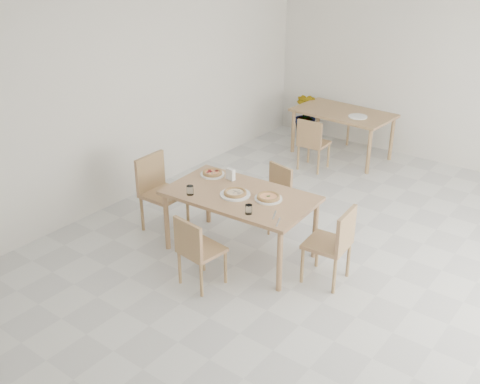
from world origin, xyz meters
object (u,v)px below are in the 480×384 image
Objects in this scene: main_table at (240,200)px; napkin_holder at (230,175)px; chair_south at (196,248)px; plate_empty at (358,117)px; pizza_mushroom at (235,193)px; plate_mushroom at (235,194)px; chair_north at (274,192)px; chair_west at (158,187)px; potted_plant at (307,116)px; chair_east at (335,241)px; plate_pepperoni at (212,174)px; chair_back_n at (365,113)px; tumbler_b at (249,209)px; tumbler_a at (190,190)px; pizza_pepperoni at (212,173)px; second_table at (343,116)px; chair_back_s at (312,141)px; pizza_margherita at (268,197)px; plate_margherita at (268,199)px.

napkin_holder is (-0.31, 0.23, 0.14)m from main_table.
plate_empty is at bearing -79.35° from chair_south.
plate_mushroom is at bearing 180.00° from pizza_mushroom.
chair_north is 2.65× the size of plate_empty.
chair_west reaches higher than main_table.
chair_west is (-1.09, -0.92, 0.09)m from chair_north.
pizza_mushroom is 4.07m from potted_plant.
chair_east is 4.43m from potted_plant.
chair_south is at bearing -60.90° from napkin_holder.
chair_north is at bearing 50.66° from plate_pepperoni.
chair_south is 5.05m from chair_back_n.
tumbler_b is at bearing -29.63° from napkin_holder.
plate_mushroom reaches higher than main_table.
tumbler_b is (0.78, 0.03, -0.00)m from tumbler_a.
pizza_pepperoni is (-0.55, 0.27, 0.02)m from plate_mushroom.
pizza_mushroom is (0.06, -0.87, 0.33)m from chair_north.
pizza_mushroom reaches higher than second_table.
chair_back_s reaches higher than chair_north.
chair_west reaches higher than tumbler_a.
potted_plant reaches higher than pizza_pepperoni.
chair_north is 1.43m from chair_west.
chair_north is (-0.14, 1.61, -0.02)m from chair_south.
second_table is at bearing 98.34° from pizza_mushroom.
pizza_pepperoni reaches higher than second_table.
plate_empty is (-0.22, 3.29, 0.08)m from main_table.
chair_south is 8.18× the size of tumbler_b.
tumbler_b reaches higher than plate_empty.
chair_south is 0.88× the size of chair_back_n.
chair_west reaches higher than chair_back_n.
chair_north is 2.29× the size of pizza_margherita.
chair_east is 3.20× the size of pizza_pepperoni.
potted_plant is at bearing -162.09° from chair_back_n.
tumbler_a reaches higher than plate_margherita.
chair_back_s is 0.90× the size of chair_back_n.
main_table is at bearing 38.45° from tumbler_a.
chair_west is 3.58m from second_table.
chair_west is 1.17m from pizza_mushroom.
chair_east reaches higher than chair_north.
chair_west is 1.03× the size of chair_back_n.
chair_north is at bearing 93.99° from pizza_mushroom.
chair_south is at bearing -84.28° from plate_mushroom.
tumbler_b is 0.12× the size of potted_plant.
plate_pepperoni is 3.09m from plate_empty.
chair_back_s is at bearing 102.43° from plate_mushroom.
tumbler_b is 0.86m from napkin_holder.
chair_south is 2.37× the size of pizza_margherita.
tumbler_b is at bearing -88.57° from chair_back_n.
tumbler_b is at bearing -73.59° from second_table.
second_table is (-0.53, 3.41, -0.01)m from main_table.
potted_plant is (-1.19, 0.47, -0.34)m from plate_empty.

